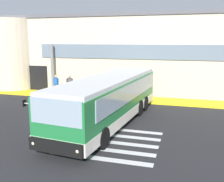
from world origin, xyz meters
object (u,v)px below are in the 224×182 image
(entry_support_column, at_px, (52,68))
(passenger_by_doorway, at_px, (70,84))
(passenger_near_column, at_px, (56,84))
(safety_bollard_yellow, at_px, (136,98))
(bus_main_foreground, at_px, (109,101))

(entry_support_column, height_order, passenger_by_doorway, entry_support_column)
(passenger_near_column, relative_size, passenger_by_doorway, 1.00)
(entry_support_column, height_order, safety_bollard_yellow, entry_support_column)
(bus_main_foreground, xyz_separation_m, passenger_by_doorway, (-5.40, 6.20, -0.25))
(entry_support_column, xyz_separation_m, safety_bollard_yellow, (7.98, -1.80, -1.83))
(bus_main_foreground, height_order, passenger_by_doorway, bus_main_foreground)
(bus_main_foreground, xyz_separation_m, passenger_near_column, (-6.54, 5.89, -0.25))
(bus_main_foreground, relative_size, safety_bollard_yellow, 12.29)
(passenger_near_column, distance_m, safety_bollard_yellow, 7.26)
(safety_bollard_yellow, bearing_deg, passenger_by_doorway, 168.99)
(passenger_by_doorway, bearing_deg, passenger_near_column, -164.72)
(entry_support_column, height_order, passenger_near_column, entry_support_column)
(passenger_near_column, height_order, passenger_by_doorway, same)
(entry_support_column, relative_size, passenger_near_column, 2.55)
(bus_main_foreground, bearing_deg, passenger_near_column, 137.98)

